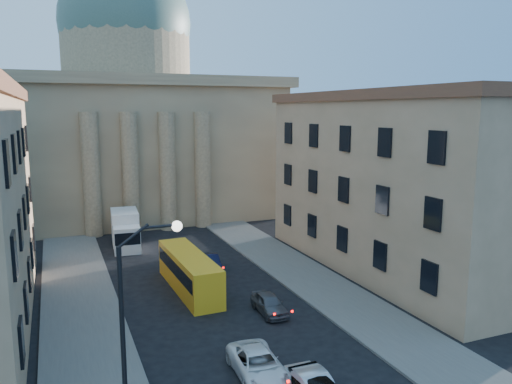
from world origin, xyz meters
The scene contains 10 objects.
sidewalk_left centered at (-8.50, 18.00, 0.07)m, with size 5.00×60.00×0.15m, color #575550.
sidewalk_right centered at (8.50, 18.00, 0.07)m, with size 5.00×60.00×0.15m, color #575550.
church centered at (0.00, 55.47, 11.88)m, with size 68.02×28.76×36.60m.
building_right centered at (17.00, 22.00, 7.42)m, with size 11.60×26.60×14.70m.
street_lamp centered at (-6.97, 8.00, 5.29)m, with size 2.62×0.44×8.83m.
car_left_mid centered at (-0.80, 10.07, 0.67)m, with size 2.23×4.84×1.34m, color white.
car_right_far centered at (2.93, 17.18, 0.65)m, with size 1.53×3.79×1.29m, color #4B4B50.
car_right_distant centered at (1.92, 26.99, 0.67)m, with size 1.41×4.05×1.34m, color black.
city_bus centered at (-0.82, 23.35, 1.47)m, with size 2.51×9.77×2.74m.
box_truck centered at (-3.49, 37.22, 1.62)m, with size 2.91×6.39×3.42m.
Camera 1 is at (-9.66, -11.21, 13.20)m, focal length 35.00 mm.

